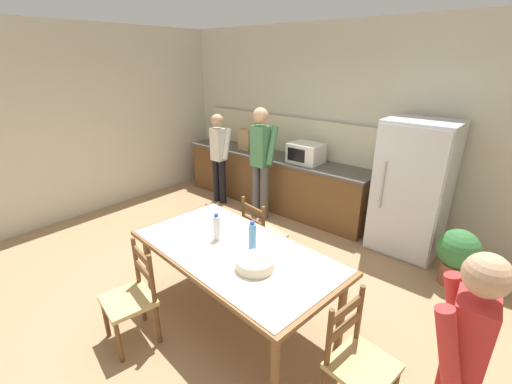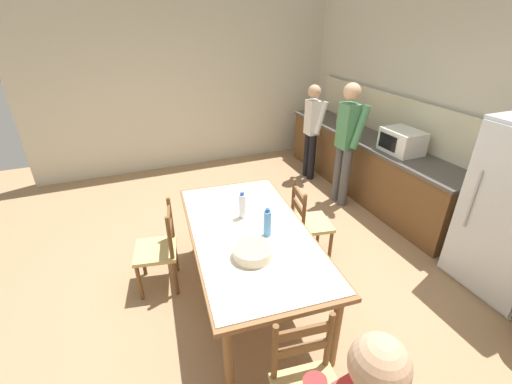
{
  "view_description": "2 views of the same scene",
  "coord_description": "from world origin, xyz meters",
  "px_view_note": "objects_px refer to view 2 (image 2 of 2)",
  "views": [
    {
      "loc": [
        2.28,
        -2.16,
        2.4
      ],
      "look_at": [
        0.06,
        0.42,
        1.06
      ],
      "focal_mm": 24.0,
      "sensor_mm": 36.0,
      "label": 1
    },
    {
      "loc": [
        2.75,
        -1.15,
        2.52
      ],
      "look_at": [
        -0.08,
        -0.0,
        0.91
      ],
      "focal_mm": 24.0,
      "sensor_mm": 36.0,
      "label": 2
    }
  ],
  "objects_px": {
    "bottle_off_centre": "(267,223)",
    "paper_bag": "(346,115)",
    "microwave": "(402,141)",
    "dining_table": "(250,238)",
    "bottle_near_centre": "(242,206)",
    "person_at_counter": "(347,140)",
    "serving_bowl": "(253,251)",
    "chair_side_far_left": "(309,223)",
    "person_at_sink": "(312,128)",
    "chair_side_near_left": "(159,249)"
  },
  "relations": [
    {
      "from": "bottle_off_centre",
      "to": "paper_bag",
      "type": "bearing_deg",
      "value": 133.25
    },
    {
      "from": "microwave",
      "to": "dining_table",
      "type": "relative_size",
      "value": 0.24
    },
    {
      "from": "bottle_near_centre",
      "to": "bottle_off_centre",
      "type": "distance_m",
      "value": 0.37
    },
    {
      "from": "person_at_counter",
      "to": "bottle_off_centre",
      "type": "bearing_deg",
      "value": -141.96
    },
    {
      "from": "bottle_off_centre",
      "to": "person_at_counter",
      "type": "distance_m",
      "value": 2.3
    },
    {
      "from": "serving_bowl",
      "to": "paper_bag",
      "type": "bearing_deg",
      "value": 133.43
    },
    {
      "from": "microwave",
      "to": "paper_bag",
      "type": "bearing_deg",
      "value": -179.65
    },
    {
      "from": "bottle_off_centre",
      "to": "chair_side_far_left",
      "type": "distance_m",
      "value": 0.99
    },
    {
      "from": "paper_bag",
      "to": "person_at_counter",
      "type": "height_order",
      "value": "person_at_counter"
    },
    {
      "from": "serving_bowl",
      "to": "chair_side_far_left",
      "type": "relative_size",
      "value": 0.35
    },
    {
      "from": "bottle_near_centre",
      "to": "person_at_sink",
      "type": "xyz_separation_m",
      "value": [
        -2.01,
        1.93,
        -0.04
      ]
    },
    {
      "from": "bottle_near_centre",
      "to": "person_at_sink",
      "type": "height_order",
      "value": "person_at_sink"
    },
    {
      "from": "dining_table",
      "to": "chair_side_near_left",
      "type": "xyz_separation_m",
      "value": [
        -0.52,
        -0.77,
        -0.27
      ]
    },
    {
      "from": "chair_side_near_left",
      "to": "chair_side_far_left",
      "type": "xyz_separation_m",
      "value": [
        0.14,
        1.61,
        0.0
      ]
    },
    {
      "from": "dining_table",
      "to": "person_at_sink",
      "type": "xyz_separation_m",
      "value": [
        -2.25,
        1.95,
        0.16
      ]
    },
    {
      "from": "bottle_near_centre",
      "to": "chair_side_near_left",
      "type": "distance_m",
      "value": 0.96
    },
    {
      "from": "bottle_off_centre",
      "to": "person_at_sink",
      "type": "height_order",
      "value": "person_at_sink"
    },
    {
      "from": "paper_bag",
      "to": "chair_side_near_left",
      "type": "height_order",
      "value": "paper_bag"
    },
    {
      "from": "dining_table",
      "to": "bottle_near_centre",
      "type": "relative_size",
      "value": 7.71
    },
    {
      "from": "bottle_off_centre",
      "to": "chair_side_near_left",
      "type": "relative_size",
      "value": 0.3
    },
    {
      "from": "microwave",
      "to": "serving_bowl",
      "type": "bearing_deg",
      "value": -65.26
    },
    {
      "from": "microwave",
      "to": "serving_bowl",
      "type": "xyz_separation_m",
      "value": [
        1.18,
        -2.56,
        -0.2
      ]
    },
    {
      "from": "dining_table",
      "to": "chair_side_far_left",
      "type": "relative_size",
      "value": 2.29
    },
    {
      "from": "dining_table",
      "to": "chair_side_far_left",
      "type": "bearing_deg",
      "value": 114.08
    },
    {
      "from": "chair_side_near_left",
      "to": "person_at_sink",
      "type": "bearing_deg",
      "value": 133.42
    },
    {
      "from": "dining_table",
      "to": "bottle_near_centre",
      "type": "height_order",
      "value": "bottle_near_centre"
    },
    {
      "from": "chair_side_far_left",
      "to": "serving_bowl",
      "type": "bearing_deg",
      "value": 137.22
    },
    {
      "from": "bottle_off_centre",
      "to": "chair_side_near_left",
      "type": "height_order",
      "value": "bottle_off_centre"
    },
    {
      "from": "paper_bag",
      "to": "chair_side_far_left",
      "type": "height_order",
      "value": "paper_bag"
    },
    {
      "from": "chair_side_far_left",
      "to": "person_at_counter",
      "type": "xyz_separation_m",
      "value": [
        -0.93,
        1.09,
        0.53
      ]
    },
    {
      "from": "microwave",
      "to": "person_at_sink",
      "type": "xyz_separation_m",
      "value": [
        -1.42,
        -0.5,
        -0.17
      ]
    },
    {
      "from": "bottle_near_centre",
      "to": "dining_table",
      "type": "bearing_deg",
      "value": -5.14
    },
    {
      "from": "serving_bowl",
      "to": "chair_side_near_left",
      "type": "xyz_separation_m",
      "value": [
        -0.86,
        -0.66,
        -0.39
      ]
    },
    {
      "from": "chair_side_near_left",
      "to": "bottle_off_centre",
      "type": "bearing_deg",
      "value": 65.53
    },
    {
      "from": "bottle_near_centre",
      "to": "paper_bag",
      "type": "bearing_deg",
      "value": 127.03
    },
    {
      "from": "microwave",
      "to": "dining_table",
      "type": "height_order",
      "value": "microwave"
    },
    {
      "from": "paper_bag",
      "to": "chair_side_near_left",
      "type": "xyz_separation_m",
      "value": [
        1.56,
        -3.21,
        -0.62
      ]
    },
    {
      "from": "serving_bowl",
      "to": "chair_side_far_left",
      "type": "xyz_separation_m",
      "value": [
        -0.72,
        0.95,
        -0.39
      ]
    },
    {
      "from": "bottle_near_centre",
      "to": "chair_side_near_left",
      "type": "relative_size",
      "value": 0.3
    },
    {
      "from": "bottle_near_centre",
      "to": "person_at_sink",
      "type": "bearing_deg",
      "value": 136.1
    },
    {
      "from": "bottle_off_centre",
      "to": "person_at_sink",
      "type": "distance_m",
      "value": 2.99
    },
    {
      "from": "dining_table",
      "to": "paper_bag",
      "type": "bearing_deg",
      "value": 130.34
    },
    {
      "from": "dining_table",
      "to": "person_at_counter",
      "type": "distance_m",
      "value": 2.35
    },
    {
      "from": "dining_table",
      "to": "serving_bowl",
      "type": "height_order",
      "value": "serving_bowl"
    },
    {
      "from": "microwave",
      "to": "dining_table",
      "type": "xyz_separation_m",
      "value": [
        0.84,
        -2.45,
        -0.32
      ]
    },
    {
      "from": "microwave",
      "to": "bottle_off_centre",
      "type": "height_order",
      "value": "microwave"
    },
    {
      "from": "bottle_near_centre",
      "to": "chair_side_far_left",
      "type": "relative_size",
      "value": 0.3
    },
    {
      "from": "dining_table",
      "to": "bottle_off_centre",
      "type": "relative_size",
      "value": 7.71
    },
    {
      "from": "chair_side_near_left",
      "to": "person_at_counter",
      "type": "xyz_separation_m",
      "value": [
        -0.79,
        2.7,
        0.53
      ]
    },
    {
      "from": "person_at_counter",
      "to": "serving_bowl",
      "type": "bearing_deg",
      "value": -141.07
    }
  ]
}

